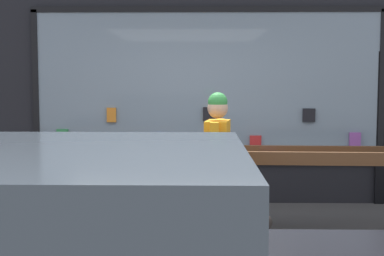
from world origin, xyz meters
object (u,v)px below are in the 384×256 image
Objects in this scene: display_table_left at (42,165)px; person_browsing at (217,159)px; display_table_right at (323,165)px; small_dog at (253,230)px.

person_browsing is at bearing -16.60° from display_table_left.
display_table_left is at bearing -179.93° from display_table_right.
display_table_right is 1.73× the size of person_browsing.
display_table_left is 1.00× the size of display_table_right.
display_table_left is 2.05m from person_browsing.
small_dog is at bearing -134.91° from display_table_right.
display_table_right reaches higher than display_table_left.
person_browsing is 3.11× the size of small_dog.
person_browsing reaches higher than display_table_left.
display_table_right reaches higher than small_dog.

